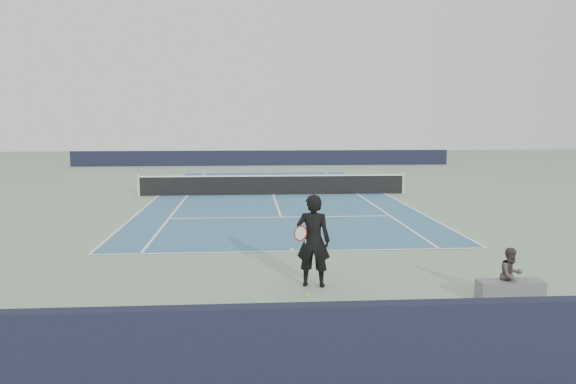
{
  "coord_description": "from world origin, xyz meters",
  "views": [
    {
      "loc": [
        -1.22,
        -26.89,
        3.58
      ],
      "look_at": [
        0.18,
        -7.55,
        1.1
      ],
      "focal_mm": 35.0,
      "sensor_mm": 36.0,
      "label": 1
    }
  ],
  "objects": [
    {
      "name": "court_surface",
      "position": [
        0.0,
        0.0,
        0.01
      ],
      "size": [
        10.97,
        23.77,
        0.01
      ],
      "primitive_type": "cube",
      "color": "#366380",
      "rests_on": "ground"
    },
    {
      "name": "tennis_ball",
      "position": [
        -0.03,
        -15.83,
        0.03
      ],
      "size": [
        0.06,
        0.06,
        0.06
      ],
      "primitive_type": "sphere",
      "color": "#C3E42E",
      "rests_on": "ground"
    },
    {
      "name": "windscreen_far",
      "position": [
        0.0,
        17.88,
        0.6
      ],
      "size": [
        30.0,
        0.25,
        1.2
      ],
      "primitive_type": "cube",
      "color": "black",
      "rests_on": "ground"
    },
    {
      "name": "ground",
      "position": [
        0.0,
        0.0,
        0.0
      ],
      "size": [
        80.0,
        80.0,
        0.0
      ],
      "primitive_type": "plane",
      "color": "gray"
    },
    {
      "name": "tennis_net",
      "position": [
        0.0,
        0.0,
        0.5
      ],
      "size": [
        12.9,
        0.1,
        1.07
      ],
      "color": "silver",
      "rests_on": "ground"
    },
    {
      "name": "windscreen_near",
      "position": [
        0.0,
        -19.88,
        0.6
      ],
      "size": [
        30.0,
        0.25,
        1.2
      ],
      "primitive_type": "cube",
      "color": "black",
      "rests_on": "ground"
    },
    {
      "name": "tennis_player",
      "position": [
        0.18,
        -15.1,
        1.01
      ],
      "size": [
        0.89,
        0.72,
        2.02
      ],
      "color": "black",
      "rests_on": "ground"
    },
    {
      "name": "spectator_bench",
      "position": [
        3.99,
        -16.39,
        0.38
      ],
      "size": [
        1.36,
        0.8,
        1.11
      ],
      "color": "slate",
      "rests_on": "ground"
    }
  ]
}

